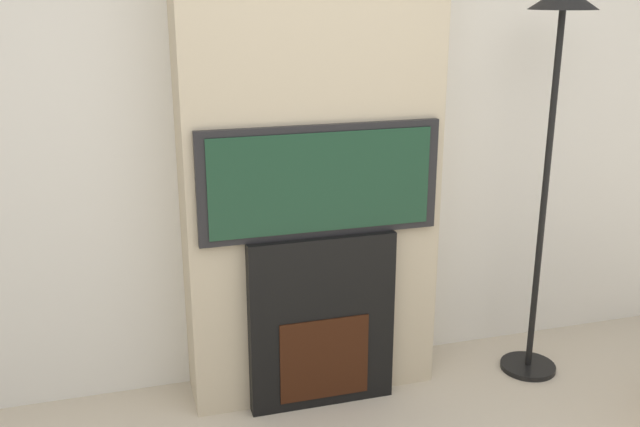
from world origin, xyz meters
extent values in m
cube|color=silver|center=(0.00, 2.03, 1.35)|extent=(6.00, 0.06, 2.70)
cube|color=beige|center=(0.00, 1.84, 1.35)|extent=(1.12, 0.32, 2.70)
cube|color=black|center=(0.00, 1.68, 0.40)|extent=(0.65, 0.14, 0.80)
cube|color=#33160A|center=(0.00, 1.61, 0.24)|extent=(0.41, 0.01, 0.38)
cube|color=black|center=(0.00, 1.68, 1.04)|extent=(1.04, 0.06, 0.48)
cube|color=#143823|center=(0.00, 1.65, 1.04)|extent=(0.96, 0.01, 0.42)
cylinder|color=black|center=(1.07, 1.65, 0.01)|extent=(0.27, 0.27, 0.03)
cylinder|color=black|center=(1.07, 1.65, 0.87)|extent=(0.03, 0.03, 1.70)
camera|label=1|loc=(-0.81, -1.09, 1.80)|focal=40.00mm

